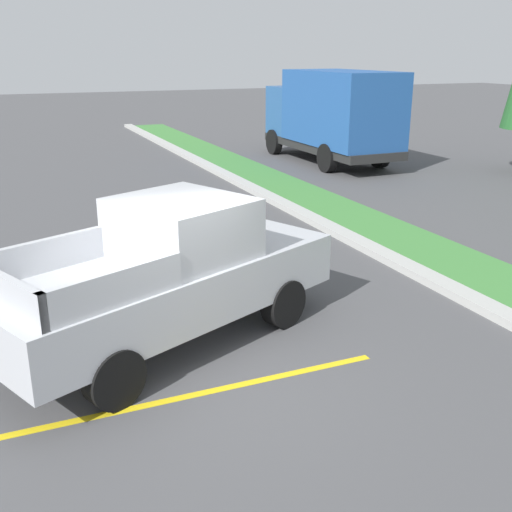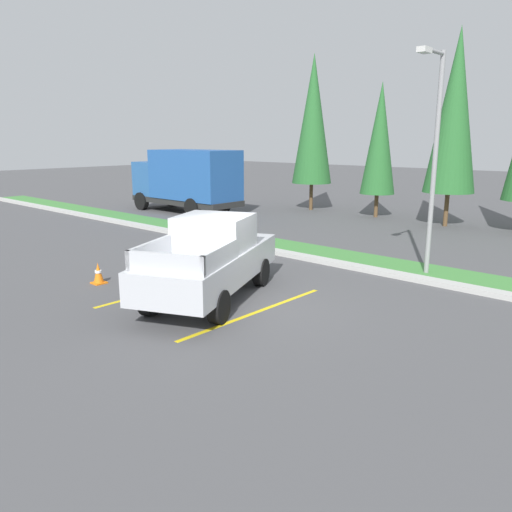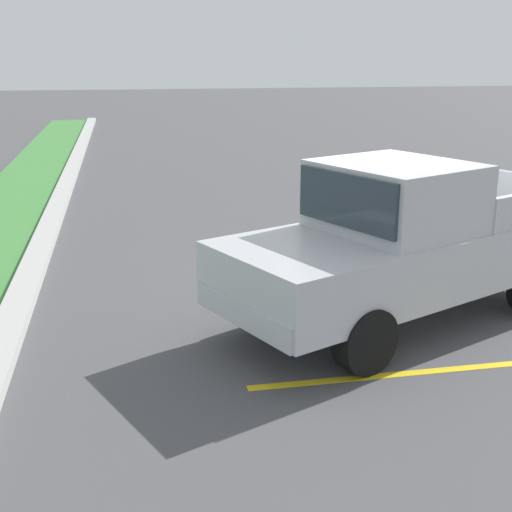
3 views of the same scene
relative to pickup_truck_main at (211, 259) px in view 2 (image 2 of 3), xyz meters
name	(u,v)px [view 2 (image 2 of 3)]	position (x,y,z in m)	size (l,w,h in m)	color
ground_plane	(237,305)	(0.88, 0.02, -1.04)	(120.00, 120.00, 0.00)	#4C4C4F
parking_line_near	(173,287)	(-1.53, -0.05, -1.04)	(0.12, 4.80, 0.01)	yellow
parking_line_far	(256,312)	(1.57, -0.05, -1.04)	(0.12, 4.80, 0.01)	yellow
curb_strip	(347,265)	(0.88, 5.02, -0.97)	(56.00, 0.40, 0.15)	#B2B2AD
grass_median	(365,261)	(0.88, 6.12, -1.01)	(56.00, 1.80, 0.06)	#42843D
pickup_truck_main	(211,259)	(0.00, 0.00, 0.00)	(3.86, 5.53, 2.10)	black
cargo_truck_distant	(187,179)	(-12.37, 9.71, 0.81)	(6.81, 2.53, 3.40)	black
street_light	(433,149)	(3.07, 5.76, 2.67)	(0.24, 1.49, 6.33)	gray
cypress_tree_leftmost	(313,120)	(-7.90, 15.12, 3.97)	(2.21, 2.21, 8.50)	brown
cypress_tree_left_inner	(380,139)	(-3.74, 15.13, 2.94)	(1.76, 1.76, 6.76)	brown
cypress_tree_center	(455,111)	(0.07, 14.77, 4.12)	(2.28, 2.28, 8.76)	brown
traffic_cone	(98,273)	(-3.35, -1.21, -0.75)	(0.36, 0.36, 0.60)	orange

